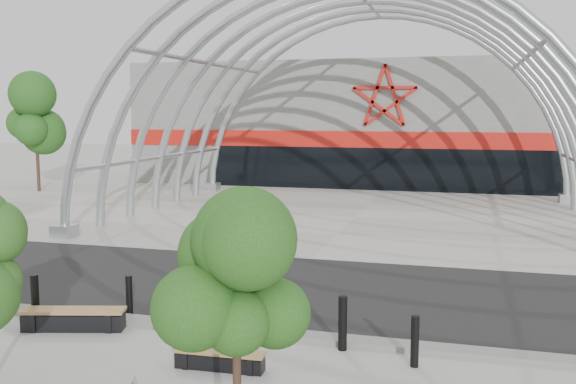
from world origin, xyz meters
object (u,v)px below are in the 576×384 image
bench_1 (220,360)px  bollard_2 (229,310)px  bench_0 (73,320)px  street_tree_1 (236,282)px

bench_1 → bollard_2: bollard_2 is taller
bollard_2 → bench_0: bearing=-168.7°
bench_1 → bollard_2: size_ratio=1.66×
street_tree_1 → bench_0: bearing=143.2°
bench_0 → bollard_2: 3.51m
bench_0 → bench_1: (3.94, -1.19, -0.05)m
bench_0 → bollard_2: size_ratio=2.21×
street_tree_1 → bench_1: 3.87m
street_tree_1 → bench_1: bearing=116.1°
bench_1 → bollard_2: 1.97m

